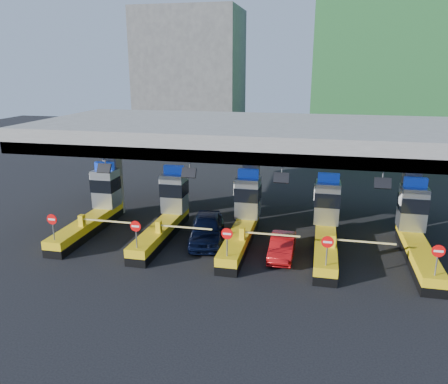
# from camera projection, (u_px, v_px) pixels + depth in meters

# --- Properties ---
(ground) EXTENTS (120.00, 120.00, 0.00)m
(ground) POSITION_uv_depth(u_px,v_px,m) (243.00, 241.00, 27.19)
(ground) COLOR black
(ground) RESTS_ON ground
(toll_canopy) EXTENTS (28.00, 12.09, 7.00)m
(toll_canopy) POSITION_uv_depth(u_px,v_px,m) (252.00, 136.00, 28.18)
(toll_canopy) COLOR slate
(toll_canopy) RESTS_ON ground
(toll_lane_far_left) EXTENTS (4.43, 8.00, 4.16)m
(toll_lane_far_left) POSITION_uv_depth(u_px,v_px,m) (96.00, 207.00, 29.15)
(toll_lane_far_left) COLOR black
(toll_lane_far_left) RESTS_ON ground
(toll_lane_left) EXTENTS (4.43, 8.00, 4.16)m
(toll_lane_left) POSITION_uv_depth(u_px,v_px,m) (167.00, 212.00, 28.10)
(toll_lane_left) COLOR black
(toll_lane_left) RESTS_ON ground
(toll_lane_center) EXTENTS (4.43, 8.00, 4.16)m
(toll_lane_center) POSITION_uv_depth(u_px,v_px,m) (244.00, 218.00, 27.06)
(toll_lane_center) COLOR black
(toll_lane_center) RESTS_ON ground
(toll_lane_right) EXTENTS (4.43, 8.00, 4.16)m
(toll_lane_right) POSITION_uv_depth(u_px,v_px,m) (326.00, 224.00, 26.02)
(toll_lane_right) COLOR black
(toll_lane_right) RESTS_ON ground
(toll_lane_far_right) EXTENTS (4.43, 8.00, 4.16)m
(toll_lane_far_right) POSITION_uv_depth(u_px,v_px,m) (416.00, 231.00, 24.98)
(toll_lane_far_right) COLOR black
(toll_lane_far_right) RESTS_ON ground
(bg_building_scaffold) EXTENTS (18.00, 12.00, 28.00)m
(bg_building_scaffold) POSITION_uv_depth(u_px,v_px,m) (394.00, 34.00, 50.80)
(bg_building_scaffold) COLOR #1E5926
(bg_building_scaffold) RESTS_ON ground
(bg_building_concrete) EXTENTS (14.00, 10.00, 18.00)m
(bg_building_concrete) POSITION_uv_depth(u_px,v_px,m) (191.00, 77.00, 61.36)
(bg_building_concrete) COLOR #4C4C49
(bg_building_concrete) RESTS_ON ground
(van) EXTENTS (2.95, 5.34, 1.72)m
(van) POSITION_uv_depth(u_px,v_px,m) (207.00, 229.00, 26.77)
(van) COLOR black
(van) RESTS_ON ground
(red_car) EXTENTS (1.35, 3.81, 1.25)m
(red_car) POSITION_uv_depth(u_px,v_px,m) (282.00, 246.00, 24.73)
(red_car) COLOR #9C0C0D
(red_car) RESTS_ON ground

